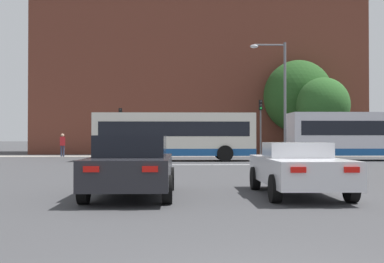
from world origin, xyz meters
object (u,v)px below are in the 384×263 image
(street_lamp_junction, at_px, (279,89))
(pedestrian_walking_west, at_px, (297,145))
(traffic_light_far_right, at_px, (261,119))
(pedestrian_walking_east, at_px, (302,144))
(car_roadster_right, at_px, (298,168))
(bus_crossing_lead, at_px, (174,135))
(pedestrian_waiting, at_px, (63,143))
(bus_crossing_trailing, at_px, (368,135))
(traffic_light_far_left, at_px, (120,124))
(car_saloon_left, at_px, (132,165))

(street_lamp_junction, height_order, pedestrian_walking_west, street_lamp_junction)
(traffic_light_far_right, relative_size, pedestrian_walking_west, 2.83)
(pedestrian_walking_east, height_order, pedestrian_walking_west, pedestrian_walking_east)
(car_roadster_right, height_order, bus_crossing_lead, bus_crossing_lead)
(pedestrian_waiting, relative_size, pedestrian_walking_east, 1.11)
(pedestrian_waiting, xyz_separation_m, pedestrian_walking_east, (18.93, 1.04, -0.12))
(bus_crossing_trailing, distance_m, pedestrian_walking_west, 7.47)
(bus_crossing_lead, xyz_separation_m, traffic_light_far_left, (-4.30, 7.16, 0.95))
(car_saloon_left, relative_size, pedestrian_waiting, 2.53)
(car_saloon_left, xyz_separation_m, pedestrian_waiting, (-7.90, 25.49, 0.29))
(car_roadster_right, bearing_deg, pedestrian_walking_east, 75.19)
(bus_crossing_lead, distance_m, pedestrian_walking_west, 11.93)
(traffic_light_far_right, bearing_deg, car_roadster_right, -97.49)
(bus_crossing_lead, bearing_deg, street_lamp_junction, 81.57)
(bus_crossing_lead, relative_size, pedestrian_waiting, 5.61)
(pedestrian_waiting, bearing_deg, car_saloon_left, -88.47)
(street_lamp_junction, bearing_deg, traffic_light_far_left, 143.00)
(bus_crossing_lead, relative_size, traffic_light_far_left, 2.66)
(traffic_light_far_right, bearing_deg, bus_crossing_lead, -134.13)
(traffic_light_far_right, distance_m, pedestrian_waiting, 15.51)
(car_saloon_left, height_order, bus_crossing_lead, bus_crossing_lead)
(car_roadster_right, distance_m, bus_crossing_trailing, 20.71)
(traffic_light_far_right, distance_m, pedestrian_walking_east, 4.25)
(car_saloon_left, relative_size, bus_crossing_trailing, 0.45)
(car_roadster_right, bearing_deg, bus_crossing_lead, 100.06)
(bus_crossing_trailing, distance_m, pedestrian_waiting, 22.29)
(car_roadster_right, xyz_separation_m, pedestrian_walking_west, (6.24, 25.40, 0.22))
(pedestrian_waiting, distance_m, pedestrian_walking_west, 18.32)
(bus_crossing_lead, xyz_separation_m, bus_crossing_trailing, (12.48, 0.23, 0.03))
(car_saloon_left, bearing_deg, pedestrian_waiting, 107.33)
(car_roadster_right, distance_m, traffic_light_far_left, 26.67)
(bus_crossing_lead, distance_m, pedestrian_walking_east, 13.00)
(traffic_light_far_left, bearing_deg, traffic_light_far_right, -1.61)
(traffic_light_far_left, xyz_separation_m, traffic_light_far_right, (10.95, -0.31, 0.39))
(bus_crossing_lead, bearing_deg, traffic_light_far_left, -148.98)
(bus_crossing_trailing, height_order, pedestrian_waiting, bus_crossing_trailing)
(car_saloon_left, height_order, traffic_light_far_right, traffic_light_far_right)
(pedestrian_walking_east, bearing_deg, traffic_light_far_left, -76.85)
(car_roadster_right, relative_size, pedestrian_walking_east, 2.80)
(bus_crossing_trailing, bearing_deg, traffic_light_far_left, -112.42)
(car_saloon_left, bearing_deg, street_lamp_junction, 67.46)
(bus_crossing_lead, relative_size, bus_crossing_trailing, 0.99)
(car_roadster_right, bearing_deg, street_lamp_junction, 79.53)
(street_lamp_junction, xyz_separation_m, pedestrian_walking_east, (3.72, 9.01, -3.56))
(street_lamp_junction, distance_m, pedestrian_walking_west, 9.33)
(pedestrian_walking_west, bearing_deg, pedestrian_walking_east, -132.22)
(bus_crossing_trailing, bearing_deg, street_lamp_junction, -78.81)
(pedestrian_walking_west, bearing_deg, bus_crossing_trailing, 102.54)
(car_saloon_left, distance_m, pedestrian_walking_west, 27.59)
(bus_crossing_trailing, height_order, traffic_light_far_left, traffic_light_far_left)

